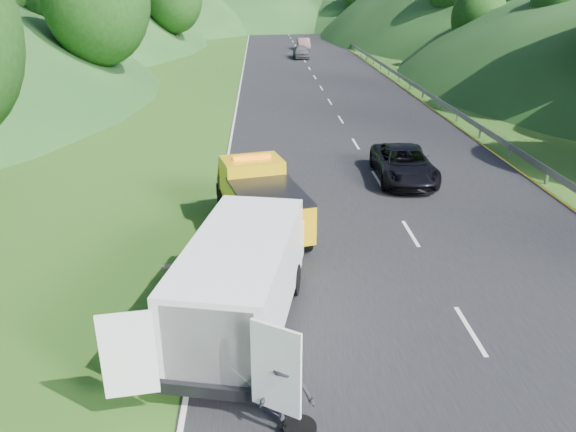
{
  "coord_description": "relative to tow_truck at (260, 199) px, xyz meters",
  "views": [
    {
      "loc": [
        -2.21,
        -13.76,
        8.13
      ],
      "look_at": [
        -1.39,
        2.73,
        1.3
      ],
      "focal_mm": 35.0,
      "sensor_mm": 36.0,
      "label": 1
    }
  ],
  "objects": [
    {
      "name": "white_van",
      "position": [
        -0.45,
        -6.05,
        0.22
      ],
      "size": [
        4.41,
        7.58,
        2.53
      ],
      "rotation": [
        0.0,
        0.0,
        -0.2
      ],
      "color": "black",
      "rests_on": "ground"
    },
    {
      "name": "child",
      "position": [
        0.67,
        -4.39,
        -1.21
      ],
      "size": [
        0.58,
        0.6,
        0.98
      ],
      "primitive_type": "imported",
      "rotation": [
        0.0,
        0.0,
        -0.91
      ],
      "color": "#D4D271",
      "rests_on": "ground"
    },
    {
      "name": "worker",
      "position": [
        0.47,
        -9.68,
        -1.21
      ],
      "size": [
        1.09,
        0.64,
        1.67
      ],
      "primitive_type": "imported",
      "rotation": [
        0.0,
        0.0,
        -0.02
      ],
      "color": "black",
      "rests_on": "ground"
    },
    {
      "name": "guardrail",
      "position": [
        12.57,
        47.92,
        -1.21
      ],
      "size": [
        0.06,
        140.0,
        1.52
      ],
      "primitive_type": "cube",
      "color": "gray",
      "rests_on": "ground"
    },
    {
      "name": "dist_car_a",
      "position": [
        5.04,
        50.08,
        -1.21
      ],
      "size": [
        1.8,
        4.48,
        1.53
      ],
      "primitive_type": "imported",
      "color": "#45454A",
      "rests_on": "ground"
    },
    {
      "name": "woman",
      "position": [
        -0.89,
        -2.99,
        -1.21
      ],
      "size": [
        0.41,
        0.55,
        1.46
      ],
      "primitive_type": "imported",
      "rotation": [
        0.0,
        0.0,
        1.61
      ],
      "color": "silver",
      "rests_on": "ground"
    },
    {
      "name": "suitcase",
      "position": [
        -2.63,
        -3.83,
        -0.89
      ],
      "size": [
        0.46,
        0.36,
        0.65
      ],
      "primitive_type": "cube",
      "rotation": [
        0.0,
        0.0,
        0.4
      ],
      "color": "#5B5944",
      "rests_on": "ground"
    },
    {
      "name": "dist_car_b",
      "position": [
        6.08,
        59.84,
        -1.21
      ],
      "size": [
        1.54,
        4.41,
        1.45
      ],
      "primitive_type": "imported",
      "color": "brown",
      "rests_on": "ground"
    },
    {
      "name": "tree_line_left",
      "position": [
        -16.73,
        55.42,
        -1.21
      ],
      "size": [
        14.0,
        140.0,
        14.0
      ],
      "primitive_type": null,
      "color": "#214F17",
      "rests_on": "ground"
    },
    {
      "name": "passing_suv",
      "position": [
        6.41,
        5.3,
        -1.21
      ],
      "size": [
        2.62,
        5.32,
        1.45
      ],
      "primitive_type": "imported",
      "rotation": [
        0.0,
        0.0,
        -0.04
      ],
      "color": "black",
      "rests_on": "ground"
    },
    {
      "name": "road_surface",
      "position": [
        5.27,
        35.42,
        -1.2
      ],
      "size": [
        14.0,
        200.0,
        0.02
      ],
      "primitive_type": "cube",
      "color": "black",
      "rests_on": "ground"
    },
    {
      "name": "tree_line_right",
      "position": [
        25.27,
        55.42,
        -1.21
      ],
      "size": [
        14.0,
        140.0,
        14.0
      ],
      "primitive_type": null,
      "color": "#214F17",
      "rests_on": "ground"
    },
    {
      "name": "hills_backdrop",
      "position": [
        8.77,
        130.12,
        -1.21
      ],
      "size": [
        201.0,
        288.6,
        44.0
      ],
      "primitive_type": null,
      "color": "#2D5B23",
      "rests_on": "ground"
    },
    {
      "name": "ground",
      "position": [
        2.27,
        -4.58,
        -1.21
      ],
      "size": [
        320.0,
        320.0,
        0.0
      ],
      "primitive_type": "plane",
      "color": "#38661E",
      "rests_on": "ground"
    },
    {
      "name": "tow_truck",
      "position": [
        0.0,
        0.0,
        0.0
      ],
      "size": [
        3.49,
        6.11,
        2.48
      ],
      "rotation": [
        0.0,
        0.0,
        0.25
      ],
      "color": "black",
      "rests_on": "ground"
    }
  ]
}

